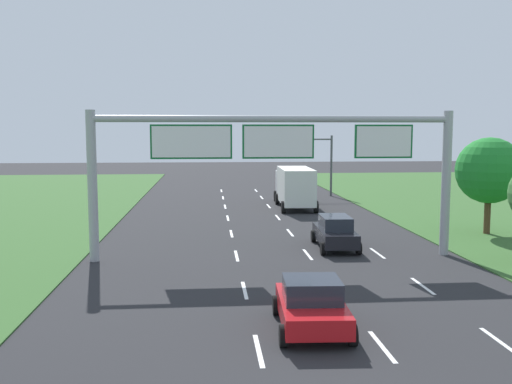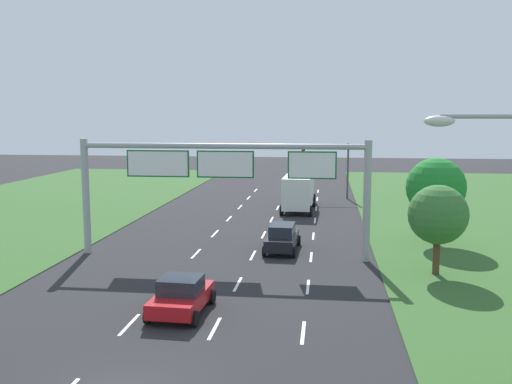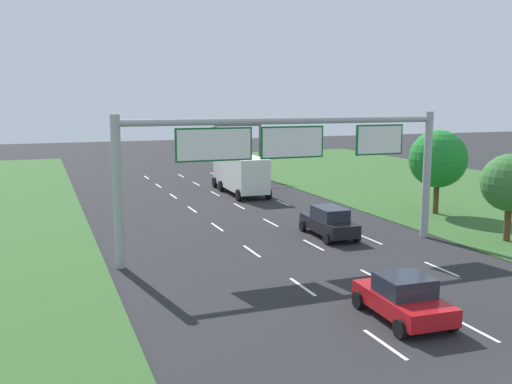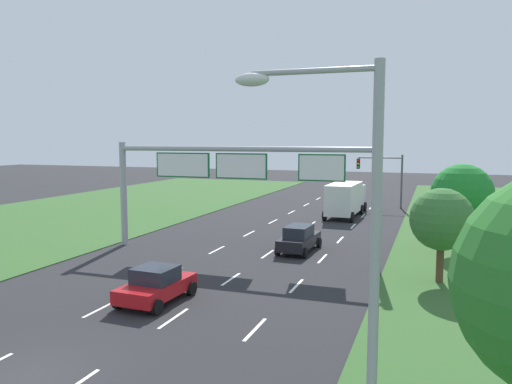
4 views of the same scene
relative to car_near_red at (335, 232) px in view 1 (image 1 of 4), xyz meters
The scene contains 9 objects.
lane_dashes_inner_left 6.83m from the car_near_red, 139.61° to the right, with size 0.14×68.40×0.01m.
lane_dashes_inner_right 4.77m from the car_near_red, 110.76° to the right, with size 0.14×68.40×0.01m.
lane_dashes_slip 4.84m from the car_near_red, 67.34° to the right, with size 0.14×68.40×0.01m.
car_near_red is the anchor object (origin of this frame).
car_lead_silver 12.32m from the car_near_red, 106.03° to the right, with size 2.35×4.02×1.59m.
box_truck 15.98m from the car_near_red, 88.90° to the left, with size 2.88×8.49×3.15m.
sign_gantry 5.69m from the car_near_red, 149.97° to the right, with size 17.24×0.44×7.00m.
traffic_light_mast 23.51m from the car_near_red, 82.83° to the left, with size 4.76×0.49×5.60m.
roadside_tree_far 10.60m from the car_near_red, 17.56° to the left, with size 3.83×3.83×5.68m.
Camera 1 is at (-3.11, -9.16, 6.07)m, focal length 40.00 mm.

